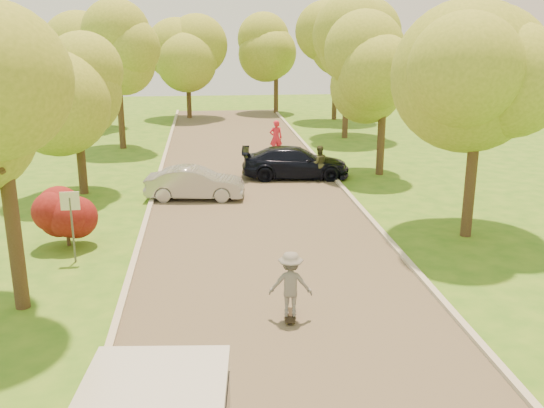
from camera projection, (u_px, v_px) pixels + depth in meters
name	position (u px, v px, depth m)	size (l,w,h in m)	color
ground	(285.00, 312.00, 14.93)	(100.00, 100.00, 0.00)	#316B19
road	(257.00, 216.00, 22.56)	(8.00, 60.00, 0.01)	#4C4438
curb_left	(147.00, 218.00, 22.11)	(0.18, 60.00, 0.12)	#B2AD9E
curb_right	(363.00, 211.00, 22.97)	(0.18, 60.00, 0.12)	#B2AD9E
street_sign	(71.00, 212.00, 17.69)	(0.55, 0.06, 2.17)	#59595E
red_shrub	(66.00, 213.00, 19.20)	(1.70, 1.70, 1.95)	#382619
tree_l_mida	(6.00, 99.00, 13.77)	(4.71, 4.60, 7.39)	#382619
tree_l_midb	(79.00, 83.00, 24.37)	(4.30, 4.20, 6.62)	#382619
tree_l_far	(120.00, 51.00, 33.71)	(4.92, 4.80, 7.79)	#382619
tree_r_mida	(488.00, 68.00, 18.89)	(5.13, 5.00, 7.95)	#382619
tree_r_midb	(389.00, 70.00, 27.62)	(4.51, 4.40, 7.01)	#382619
tree_r_far	(352.00, 43.00, 36.96)	(5.33, 5.20, 8.34)	#382619
tree_bg_a	(100.00, 50.00, 41.13)	(5.12, 5.00, 7.72)	#382619
tree_bg_b	(339.00, 45.00, 44.78)	(5.12, 5.00, 7.95)	#382619
tree_bg_c	(190.00, 51.00, 45.66)	(4.92, 4.80, 7.33)	#382619
tree_bg_d	(279.00, 46.00, 48.23)	(5.12, 5.00, 7.72)	#382619
silver_sedan	(195.00, 183.00, 24.64)	(1.39, 3.99, 1.31)	#9E9DA2
dark_sedan	(295.00, 162.00, 28.12)	(2.02, 4.97, 1.44)	black
longboard	(290.00, 316.00, 14.55)	(0.36, 0.85, 0.10)	black
skateboarder	(291.00, 284.00, 14.32)	(1.04, 0.60, 1.61)	slate
person_striped	(276.00, 138.00, 32.98)	(0.71, 0.46, 1.93)	red
person_olive	(319.00, 163.00, 27.47)	(0.80, 0.62, 1.64)	#353822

